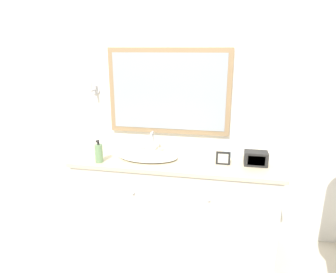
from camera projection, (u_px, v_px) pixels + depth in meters
ground_plane at (169, 266)px, 2.61m from camera, size 14.00×14.00×0.00m
wall_back at (182, 108)px, 2.86m from camera, size 8.00×0.18×2.55m
vanity_counter at (176, 203)px, 2.78m from camera, size 1.80×0.62×0.89m
sink_basin at (148, 156)px, 2.67m from camera, size 0.53×0.38×0.20m
soap_bottle at (99, 153)px, 2.55m from camera, size 0.07×0.07×0.20m
appliance_box at (256, 158)px, 2.49m from camera, size 0.19×0.12×0.12m
picture_frame at (223, 158)px, 2.50m from camera, size 0.12×0.01×0.11m
hand_towel_near_sink at (232, 154)px, 2.71m from camera, size 0.18×0.12×0.03m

